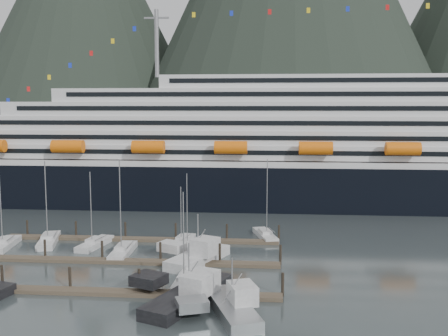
{
  "coord_description": "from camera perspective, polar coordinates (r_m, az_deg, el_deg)",
  "views": [
    {
      "loc": [
        17.14,
        -71.58,
        23.35
      ],
      "look_at": [
        9.08,
        22.0,
        12.21
      ],
      "focal_mm": 42.0,
      "sensor_mm": 36.0,
      "label": 1
    }
  ],
  "objects": [
    {
      "name": "dock_mid",
      "position": [
        81.17,
        -11.24,
        -9.86
      ],
      "size": [
        48.18,
        2.28,
        3.2
      ],
      "color": "#4B3E30",
      "rests_on": "ground"
    },
    {
      "name": "cruise_ship",
      "position": [
        127.68,
        10.7,
        1.56
      ],
      "size": [
        210.0,
        30.4,
        50.3
      ],
      "color": "black",
      "rests_on": "ground"
    },
    {
      "name": "dock_near",
      "position": [
        69.4,
        -14.29,
        -12.84
      ],
      "size": [
        48.18,
        2.28,
        3.2
      ],
      "color": "#4B3E30",
      "rests_on": "ground"
    },
    {
      "name": "sailboat_a",
      "position": [
        95.23,
        -22.75,
        -7.69
      ],
      "size": [
        3.9,
        9.43,
        15.22
      ],
      "rotation": [
        0.0,
        0.0,
        1.71
      ],
      "color": "#B4B4B4",
      "rests_on": "ground"
    },
    {
      "name": "sailboat_c",
      "position": [
        90.99,
        -13.88,
        -8.04
      ],
      "size": [
        4.09,
        9.37,
        13.12
      ],
      "rotation": [
        0.0,
        0.0,
        1.39
      ],
      "color": "#B4B4B4",
      "rests_on": "ground"
    },
    {
      "name": "dock_far",
      "position": [
        93.26,
        -9.0,
        -7.63
      ],
      "size": [
        48.18,
        2.28,
        3.2
      ],
      "color": "#4B3E30",
      "rests_on": "ground"
    },
    {
      "name": "trawler_c",
      "position": [
        64.81,
        -3.96,
        -13.44
      ],
      "size": [
        12.69,
        15.86,
        7.97
      ],
      "rotation": [
        0.0,
        0.0,
        1.17
      ],
      "color": "black",
      "rests_on": "ground"
    },
    {
      "name": "trawler_d",
      "position": [
        60.96,
        0.75,
        -14.84
      ],
      "size": [
        10.1,
        12.54,
        7.17
      ],
      "rotation": [
        0.0,
        0.0,
        1.92
      ],
      "color": "#97999C",
      "rests_on": "ground"
    },
    {
      "name": "sailboat_d",
      "position": [
        88.08,
        -3.97,
        -8.36
      ],
      "size": [
        3.11,
        9.58,
        12.86
      ],
      "rotation": [
        0.0,
        0.0,
        1.67
      ],
      "color": "#B4B4B4",
      "rests_on": "ground"
    },
    {
      "name": "sailboat_b",
      "position": [
        85.46,
        -10.95,
        -8.91
      ],
      "size": [
        2.94,
        10.0,
        15.62
      ],
      "rotation": [
        0.0,
        0.0,
        1.61
      ],
      "color": "#B4B4B4",
      "rests_on": "ground"
    },
    {
      "name": "sailboat_e",
      "position": [
        95.19,
        -18.54,
        -7.53
      ],
      "size": [
        5.31,
        10.75,
        14.8
      ],
      "rotation": [
        0.0,
        0.0,
        1.83
      ],
      "color": "#B4B4B4",
      "rests_on": "ground"
    },
    {
      "name": "ground",
      "position": [
        77.22,
        -8.29,
        -10.91
      ],
      "size": [
        1600.0,
        1600.0,
        0.0
      ],
      "primitive_type": "plane",
      "color": "#475254",
      "rests_on": "ground"
    },
    {
      "name": "sailboat_h",
      "position": [
        70.5,
        -4.24,
        -12.25
      ],
      "size": [
        2.7,
        8.19,
        12.87
      ],
      "rotation": [
        0.0,
        0.0,
        1.53
      ],
      "color": "#B4B4B4",
      "rests_on": "ground"
    },
    {
      "name": "sailboat_g",
      "position": [
        94.4,
        4.51,
        -7.32
      ],
      "size": [
        4.81,
        9.77,
        14.6
      ],
      "rotation": [
        0.0,
        0.0,
        1.84
      ],
      "color": "#B4B4B4",
      "rests_on": "ground"
    },
    {
      "name": "sailboat_f",
      "position": [
        90.4,
        -4.51,
        -7.97
      ],
      "size": [
        3.49,
        8.32,
        10.32
      ],
      "rotation": [
        0.0,
        0.0,
        1.42
      ],
      "color": "#B4B4B4",
      "rests_on": "ground"
    },
    {
      "name": "trawler_e",
      "position": [
        79.67,
        -2.93,
        -9.54
      ],
      "size": [
        11.1,
        13.08,
        8.17
      ],
      "rotation": [
        0.0,
        0.0,
        1.15
      ],
      "color": "#B4B4B4",
      "rests_on": "ground"
    }
  ]
}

